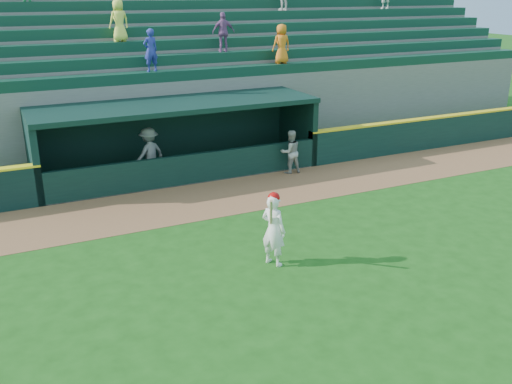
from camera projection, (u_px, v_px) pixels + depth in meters
ground at (286, 267)px, 13.01m from camera, size 120.00×120.00×0.00m
warning_track at (209, 199)px, 17.17m from camera, size 40.00×3.00×0.01m
field_wall_right at (473, 128)px, 23.35m from camera, size 15.50×0.30×1.20m
wall_stripe_right at (475, 113)px, 23.13m from camera, size 15.50×0.32×0.06m
dugout_player_front at (290, 152)px, 19.38m from camera, size 0.75×0.59×1.49m
dugout_player_inside at (149, 153)px, 18.82m from camera, size 1.27×1.03×1.71m
dugout at (175, 133)px, 19.35m from camera, size 9.40×2.80×2.46m
stands at (138, 83)px, 22.88m from camera, size 34.50×6.25×7.10m
batter_at_plate at (273, 229)px, 12.85m from camera, size 0.64×0.82×1.77m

